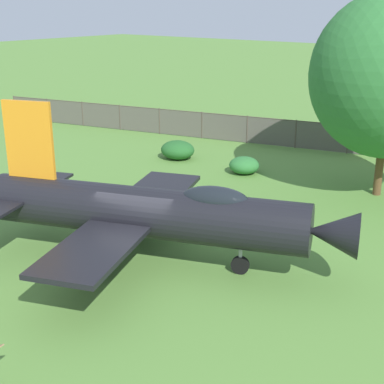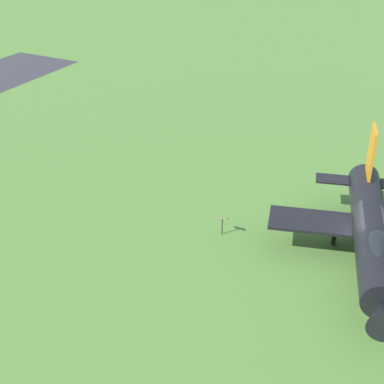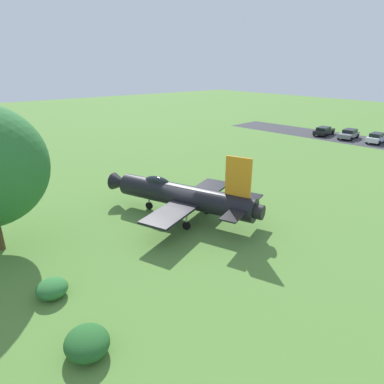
% 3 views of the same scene
% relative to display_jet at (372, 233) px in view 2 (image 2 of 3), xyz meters
% --- Properties ---
extents(ground_plane, '(200.00, 200.00, 0.00)m').
position_rel_display_jet_xyz_m(ground_plane, '(0.33, 0.13, -1.82)').
color(ground_plane, '#568438').
extents(display_jet, '(12.48, 9.88, 5.29)m').
position_rel_display_jet_xyz_m(display_jet, '(0.00, 0.00, 0.00)').
color(display_jet, black).
rests_on(display_jet, ground_plane).
extents(info_plaque, '(0.49, 0.66, 1.14)m').
position_rel_display_jet_xyz_m(info_plaque, '(-1.46, 7.26, -0.97)').
color(info_plaque, '#333333').
rests_on(info_plaque, ground_plane).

